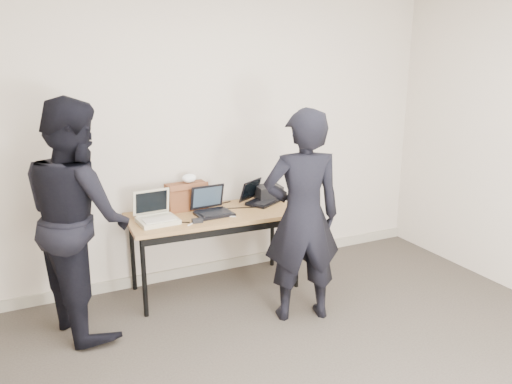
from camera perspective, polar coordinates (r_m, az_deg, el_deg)
room at (r=2.72m, az=12.80°, el=-0.20°), size 4.60×4.60×2.80m
desk at (r=4.42m, az=-4.72°, el=-3.19°), size 1.53×0.71×0.72m
laptop_beige at (r=4.24m, az=-11.33°, el=-2.69°), size 0.34×0.33×0.25m
laptop_center at (r=4.39m, az=-5.09°, el=-1.77°), size 0.33×0.32×0.24m
laptop_right at (r=4.68m, az=0.25°, el=-0.69°), size 0.39×0.39×0.21m
leather_satchel at (r=4.51m, az=-7.93°, el=-0.41°), size 0.37×0.19×0.25m
tissue at (r=4.49m, az=-7.66°, el=1.58°), size 0.14×0.11×0.08m
equipment_box at (r=4.79m, az=1.47°, el=-0.07°), size 0.25×0.22×0.13m
power_brick at (r=4.17m, az=-6.73°, el=-3.27°), size 0.09×0.06×0.03m
cables at (r=4.38m, az=-5.16°, el=-2.51°), size 1.02×0.50×0.01m
person_typist at (r=3.90m, az=5.32°, el=-2.86°), size 0.70×0.55×1.70m
person_observer at (r=3.96m, az=-19.62°, el=-2.72°), size 0.87×1.01×1.79m
baseboard at (r=5.01m, az=-4.19°, el=-8.36°), size 4.50×0.03×0.10m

